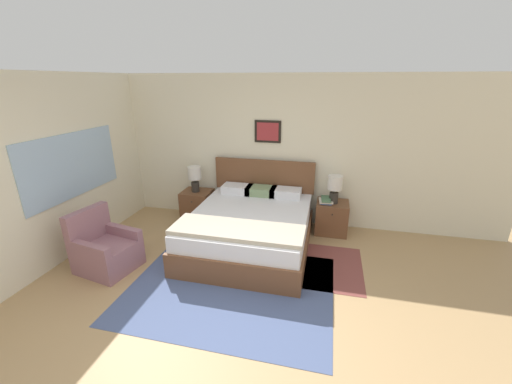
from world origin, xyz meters
name	(u,v)px	position (x,y,z in m)	size (l,w,h in m)	color
ground_plane	(216,345)	(0.00, 0.00, 0.00)	(16.00, 16.00, 0.00)	tan
wall_back	(274,151)	(0.00, 3.11, 1.30)	(7.79, 0.09, 2.60)	beige
wall_left	(76,164)	(-2.72, 1.54, 1.30)	(0.08, 5.48, 2.60)	beige
area_rug_main	(231,288)	(-0.14, 0.91, 0.00)	(2.54, 1.98, 0.01)	#47567F
area_rug_bedside	(328,266)	(1.07, 1.69, 0.00)	(0.93, 1.19, 0.01)	brown
bed	(250,228)	(-0.15, 1.99, 0.33)	(1.79, 2.13, 1.16)	brown
armchair	(105,250)	(-1.96, 0.96, 0.28)	(0.82, 0.77, 0.84)	#8E606B
nightstand_near_window	(198,205)	(-1.38, 2.80, 0.27)	(0.53, 0.50, 0.55)	brown
nightstand_by_door	(332,217)	(1.08, 2.80, 0.27)	(0.53, 0.50, 0.55)	brown
table_lamp_near_window	(195,176)	(-1.39, 2.78, 0.84)	(0.24, 0.24, 0.47)	#2D2823
table_lamp_by_door	(335,186)	(1.08, 2.78, 0.84)	(0.24, 0.24, 0.47)	#2D2823
book_thick_bottom	(326,202)	(0.96, 2.75, 0.56)	(0.20, 0.21, 0.02)	#335693
book_hardcover_middle	(326,201)	(0.96, 2.75, 0.59)	(0.25, 0.27, 0.03)	silver
book_novel_upper	(326,199)	(0.96, 2.75, 0.62)	(0.17, 0.28, 0.03)	#4C7551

